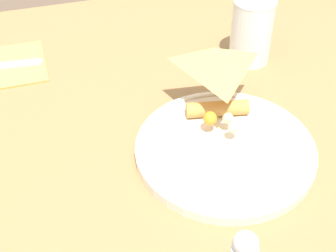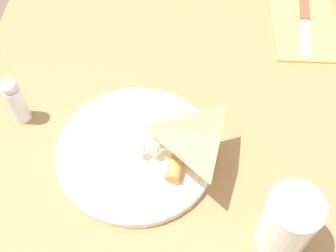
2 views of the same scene
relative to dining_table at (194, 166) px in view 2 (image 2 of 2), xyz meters
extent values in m
cube|color=olive|center=(0.00, 0.00, 0.10)|extent=(0.95, 0.86, 0.03)
cube|color=#4C3823|center=(-0.43, -0.38, -0.27)|extent=(0.06, 0.06, 0.70)
cube|color=#4C3823|center=(-0.43, 0.38, -0.27)|extent=(0.06, 0.06, 0.70)
cylinder|color=silver|center=(0.05, -0.10, 0.12)|extent=(0.26, 0.26, 0.02)
torus|color=silver|center=(0.05, -0.10, 0.13)|extent=(0.25, 0.25, 0.01)
pyramid|color=#DBA351|center=(0.05, -0.09, 0.14)|extent=(0.12, 0.14, 0.02)
cylinder|color=#C68942|center=(0.06, -0.03, 0.14)|extent=(0.10, 0.04, 0.02)
sphere|color=#EFDB93|center=(0.06, -0.09, 0.15)|extent=(0.02, 0.02, 0.02)
sphere|color=orange|center=(0.03, -0.06, 0.15)|extent=(0.02, 0.02, 0.02)
sphere|color=#EFDB93|center=(0.06, -0.07, 0.15)|extent=(0.02, 0.02, 0.02)
cylinder|color=white|center=(0.18, 0.12, 0.17)|extent=(0.07, 0.07, 0.12)
cylinder|color=#F4CC66|center=(0.18, 0.12, 0.16)|extent=(0.07, 0.07, 0.09)
torus|color=white|center=(0.18, 0.12, 0.23)|extent=(0.08, 0.08, 0.00)
cube|color=#E59E4C|center=(-0.28, 0.22, 0.11)|extent=(0.19, 0.14, 0.00)
cube|color=#99422D|center=(-0.34, 0.22, 0.12)|extent=(0.07, 0.02, 0.01)
cube|color=silver|center=(-0.25, 0.21, 0.12)|extent=(0.11, 0.03, 0.00)
ellipsoid|color=silver|center=(-0.20, 0.21, 0.12)|extent=(0.02, 0.02, 0.00)
cylinder|color=white|center=(-0.02, -0.31, 0.15)|extent=(0.03, 0.03, 0.08)
sphere|color=silver|center=(-0.02, -0.31, 0.19)|extent=(0.03, 0.03, 0.03)
camera|label=1|loc=(-0.18, -0.60, 0.64)|focal=55.00mm
camera|label=2|loc=(0.41, -0.02, 0.72)|focal=45.00mm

